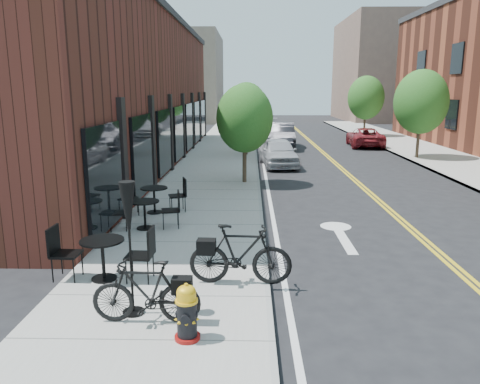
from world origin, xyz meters
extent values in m
plane|color=black|center=(0.00, 0.00, 0.00)|extent=(120.00, 120.00, 0.00)
cube|color=#9E9B93|center=(-2.00, 10.00, 0.06)|extent=(4.00, 70.00, 0.12)
cube|color=#401D14|center=(-6.50, 14.00, 3.50)|extent=(5.00, 28.00, 7.00)
cube|color=#726656|center=(-8.00, 48.00, 5.00)|extent=(8.00, 14.00, 10.00)
cube|color=brown|center=(16.00, 50.00, 6.00)|extent=(10.00, 16.00, 12.00)
cylinder|color=#382B1E|center=(-0.60, 9.00, 0.93)|extent=(0.16, 0.16, 1.61)
ellipsoid|color=#22581B|center=(-0.60, 9.00, 2.61)|extent=(2.20, 2.20, 2.64)
cylinder|color=#382B1E|center=(-0.60, 17.00, 0.96)|extent=(0.16, 0.16, 1.68)
ellipsoid|color=#22581B|center=(-0.60, 17.00, 2.72)|extent=(2.30, 2.30, 2.76)
cylinder|color=#382B1E|center=(-0.60, 25.00, 0.91)|extent=(0.16, 0.16, 1.57)
ellipsoid|color=#22581B|center=(-0.60, 25.00, 2.54)|extent=(2.10, 2.10, 2.52)
cylinder|color=#382B1E|center=(-0.60, 33.00, 0.98)|extent=(0.16, 0.16, 1.71)
ellipsoid|color=#22581B|center=(-0.60, 33.00, 2.79)|extent=(2.40, 2.40, 2.88)
cylinder|color=#382B1E|center=(8.60, 16.00, 1.03)|extent=(0.16, 0.16, 1.82)
ellipsoid|color=#22581B|center=(8.60, 16.00, 3.06)|extent=(2.80, 2.80, 3.36)
cylinder|color=#382B1E|center=(8.60, 28.00, 1.03)|extent=(0.16, 0.16, 1.82)
ellipsoid|color=#22581B|center=(8.60, 28.00, 3.06)|extent=(2.80, 2.80, 3.36)
cylinder|color=maroon|center=(-1.30, -2.96, 0.15)|extent=(0.40, 0.40, 0.06)
cylinder|color=black|center=(-1.30, -2.96, 0.43)|extent=(0.31, 0.31, 0.57)
cylinder|color=gold|center=(-1.30, -2.96, 0.73)|extent=(0.35, 0.35, 0.04)
cylinder|color=gold|center=(-1.30, -2.96, 0.80)|extent=(0.30, 0.30, 0.13)
ellipsoid|color=gold|center=(-1.30, -2.96, 0.88)|extent=(0.29, 0.29, 0.16)
cylinder|color=gold|center=(-1.30, -2.96, 0.96)|extent=(0.05, 0.05, 0.06)
imported|color=black|center=(-1.99, -2.47, 0.63)|extent=(1.72, 0.52, 1.03)
imported|color=black|center=(-0.56, -0.94, 0.70)|extent=(1.95, 0.63, 1.16)
cylinder|color=black|center=(-3.20, -0.79, 0.14)|extent=(0.50, 0.50, 0.03)
cylinder|color=black|center=(-3.20, -0.79, 0.51)|extent=(0.07, 0.07, 0.77)
cylinder|color=black|center=(-3.20, -0.79, 0.90)|extent=(0.86, 0.86, 0.03)
cylinder|color=black|center=(-3.14, 2.58, 0.14)|extent=(0.53, 0.53, 0.03)
cylinder|color=black|center=(-3.14, 2.58, 0.49)|extent=(0.07, 0.07, 0.72)
cylinder|color=black|center=(-3.14, 2.58, 0.85)|extent=(0.91, 0.91, 0.03)
cylinder|color=black|center=(-3.21, 4.19, 0.14)|extent=(0.58, 0.58, 0.03)
cylinder|color=black|center=(-3.21, 4.19, 0.50)|extent=(0.08, 0.08, 0.73)
cylinder|color=black|center=(-3.21, 4.19, 0.87)|extent=(1.00, 1.00, 0.03)
cylinder|color=black|center=(-2.29, -2.17, 0.14)|extent=(0.36, 0.36, 0.04)
cylinder|color=black|center=(-2.29, -2.17, 1.21)|extent=(0.04, 0.04, 2.13)
cone|color=black|center=(-2.29, -2.17, 1.85)|extent=(0.26, 0.26, 0.94)
imported|color=#A8AAB1|center=(1.01, 13.60, 0.69)|extent=(1.98, 4.19, 1.38)
imported|color=black|center=(1.56, 20.96, 0.81)|extent=(1.82, 4.94, 1.61)
imported|color=#AAABAF|center=(0.80, 28.84, 0.70)|extent=(2.60, 5.02, 1.39)
imported|color=maroon|center=(7.18, 21.78, 0.62)|extent=(2.39, 4.61, 1.24)
camera|label=1|loc=(-0.38, -9.20, 3.72)|focal=35.00mm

